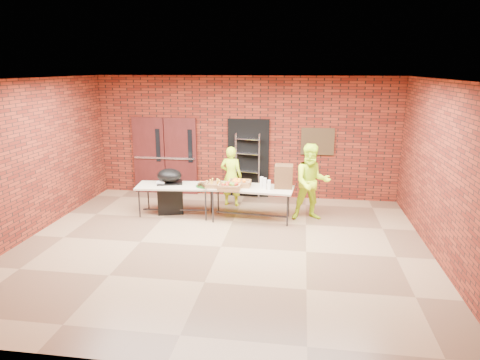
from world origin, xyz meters
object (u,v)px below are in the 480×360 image
(wire_rack, at_px, (247,166))
(table_right, at_px, (251,190))
(table_left, at_px, (175,188))
(coffee_dispenser, at_px, (284,176))
(covered_grill, at_px, (170,191))
(volunteer_woman, at_px, (231,176))
(volunteer_man, at_px, (312,182))

(wire_rack, distance_m, table_right, 1.73)
(table_left, xyz_separation_m, table_right, (1.81, -0.08, 0.04))
(table_left, distance_m, table_right, 1.81)
(wire_rack, bearing_deg, table_left, -119.94)
(coffee_dispenser, bearing_deg, table_left, -179.87)
(coffee_dispenser, height_order, covered_grill, coffee_dispenser)
(wire_rack, bearing_deg, volunteer_woman, -101.40)
(table_left, height_order, volunteer_woman, volunteer_woman)
(volunteer_woman, distance_m, volunteer_man, 2.12)
(table_left, relative_size, volunteer_woman, 1.22)
(table_left, bearing_deg, volunteer_man, -2.85)
(table_right, bearing_deg, wire_rack, 105.07)
(wire_rack, distance_m, volunteer_woman, 0.79)
(table_right, bearing_deg, coffee_dispenser, 11.32)
(table_left, height_order, volunteer_man, volunteer_man)
(table_left, relative_size, covered_grill, 1.71)
(wire_rack, xyz_separation_m, table_right, (0.31, -1.69, -0.16))
(table_right, distance_m, covered_grill, 2.02)
(coffee_dispenser, distance_m, volunteer_woman, 1.65)
(table_left, xyz_separation_m, covered_grill, (-0.18, 0.16, -0.13))
(table_left, distance_m, coffee_dispenser, 2.56)
(wire_rack, height_order, volunteer_man, volunteer_man)
(table_right, distance_m, volunteer_woman, 1.17)
(table_right, bearing_deg, volunteer_woman, 127.43)
(table_right, bearing_deg, volunteer_man, 14.60)
(table_left, bearing_deg, table_right, -8.12)
(coffee_dispenser, bearing_deg, volunteer_woman, 146.29)
(table_left, xyz_separation_m, volunteer_man, (3.15, 0.16, 0.21))
(wire_rack, xyz_separation_m, volunteer_woman, (-0.32, -0.71, -0.11))
(covered_grill, bearing_deg, table_right, -23.78)
(coffee_dispenser, bearing_deg, wire_rack, 122.51)
(table_right, bearing_deg, table_left, -177.69)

